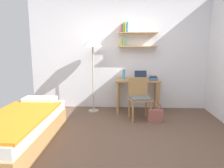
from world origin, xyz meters
name	(u,v)px	position (x,y,z in m)	size (l,w,h in m)	color
ground_plane	(121,145)	(0.00, 0.00, 0.00)	(5.28, 5.28, 0.00)	brown
wall_back	(122,54)	(0.01, 2.02, 1.31)	(4.40, 0.27, 2.60)	white
bed	(21,129)	(-1.54, -0.03, 0.24)	(0.86, 2.03, 0.54)	#B2844C
desk	(138,86)	(0.36, 1.70, 0.60)	(0.99, 0.56, 0.75)	#B2844C
desk_chair	(139,96)	(0.36, 1.20, 0.48)	(0.50, 0.46, 0.85)	#B2844C
standing_lamp	(93,45)	(-0.65, 1.64, 1.51)	(0.44, 0.44, 1.70)	#B2A893
laptop	(141,77)	(0.43, 1.78, 0.80)	(0.31, 0.22, 0.20)	#B7BABF
water_bottle	(124,74)	(0.05, 1.73, 0.86)	(0.07, 0.07, 0.22)	#4C99DB
book_stack	(153,78)	(0.70, 1.65, 0.78)	(0.19, 0.24, 0.08)	purple
handbag	(155,115)	(0.67, 1.01, 0.14)	(0.30, 0.12, 0.41)	#99564C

